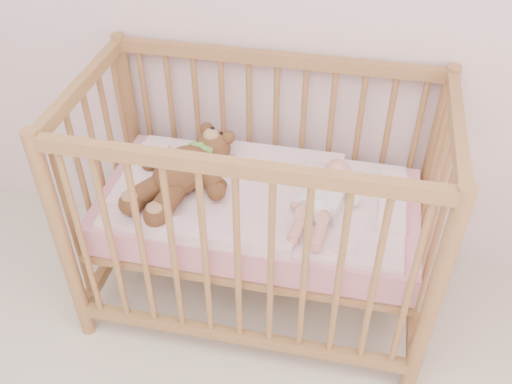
% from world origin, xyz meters
% --- Properties ---
extents(crib, '(1.36, 0.76, 1.00)m').
position_xyz_m(crib, '(0.14, 1.60, 0.50)').
color(crib, '#A17D44').
rests_on(crib, floor).
extents(mattress, '(1.22, 0.62, 0.13)m').
position_xyz_m(mattress, '(0.14, 1.60, 0.49)').
color(mattress, pink).
rests_on(mattress, crib).
extents(blanket, '(1.10, 0.58, 0.06)m').
position_xyz_m(blanket, '(0.14, 1.60, 0.56)').
color(blanket, '#F5A9BF').
rests_on(blanket, mattress).
extents(baby, '(0.32, 0.52, 0.12)m').
position_xyz_m(baby, '(0.40, 1.58, 0.64)').
color(baby, white).
rests_on(baby, blanket).
extents(teddy_bear, '(0.58, 0.68, 0.16)m').
position_xyz_m(teddy_bear, '(-0.15, 1.58, 0.65)').
color(teddy_bear, brown).
rests_on(teddy_bear, blanket).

